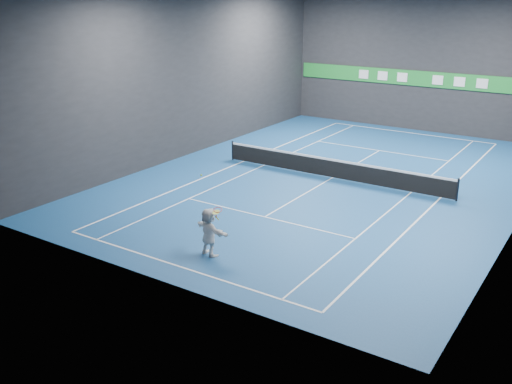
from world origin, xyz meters
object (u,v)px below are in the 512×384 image
Objects in this scene: tennis_racket at (217,211)px; tennis_ball at (201,175)px; player at (209,232)px; tennis_net at (333,168)px.

tennis_ball is at bearing 176.49° from tennis_racket.
player is at bearing -172.49° from tennis_racket.
tennis_ball reaches higher than tennis_net.
player is at bearing -14.85° from tennis_ball.
player is at bearing -88.32° from tennis_net.
player is 3.59× the size of tennis_racket.
tennis_net is (-0.31, 10.58, -0.35)m from player.
tennis_ball reaches higher than tennis_racket.
tennis_net is 10.62m from tennis_racket.
tennis_racket is at bearing -3.51° from tennis_ball.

